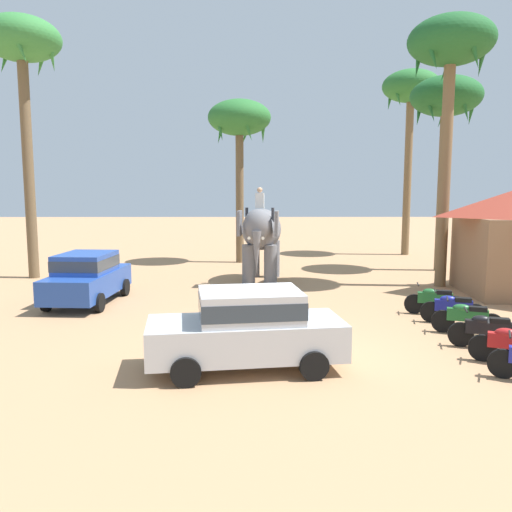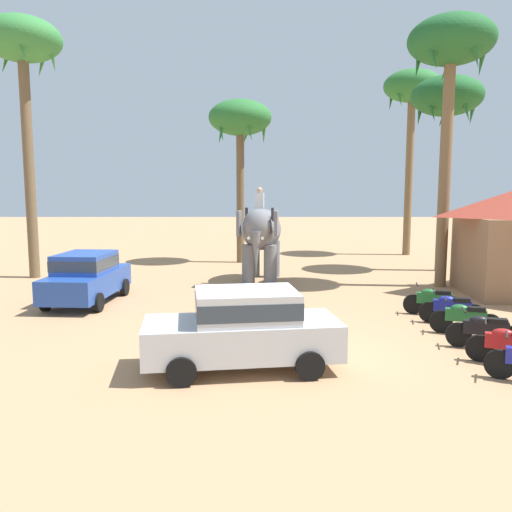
{
  "view_description": "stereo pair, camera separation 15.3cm",
  "coord_description": "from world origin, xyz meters",
  "px_view_note": "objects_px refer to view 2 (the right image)",
  "views": [
    {
      "loc": [
        -0.37,
        -11.48,
        3.8
      ],
      "look_at": [
        -0.25,
        5.5,
        1.6
      ],
      "focal_mm": 36.24,
      "sensor_mm": 36.0,
      "label": 1
    },
    {
      "loc": [
        -0.21,
        -11.48,
        3.8
      ],
      "look_at": [
        -0.25,
        5.5,
        1.6
      ],
      "focal_mm": 36.24,
      "sensor_mm": 36.0,
      "label": 2
    }
  ],
  "objects_px": {
    "car_parked_far_side": "(88,276)",
    "palm_tree_leaning_seaward": "(413,94)",
    "car_sedan_foreground": "(244,326)",
    "palm_tree_left_of_road": "(241,123)",
    "palm_tree_behind_elephant": "(448,102)",
    "palm_tree_far_back": "(24,51)",
    "motorcycle_mid_row": "(486,330)",
    "motorcycle_fourth_in_row": "(467,317)",
    "motorcycle_far_in_row": "(453,308)",
    "palm_tree_near_hut": "(452,51)",
    "motorcycle_second_in_row": "(511,345)",
    "elephant_with_mahout": "(262,234)",
    "motorcycle_end_of_row": "(435,300)"
  },
  "relations": [
    {
      "from": "elephant_with_mahout",
      "to": "motorcycle_far_in_row",
      "type": "distance_m",
      "value": 8.78
    },
    {
      "from": "motorcycle_second_in_row",
      "to": "palm_tree_leaning_seaward",
      "type": "relative_size",
      "value": 0.16
    },
    {
      "from": "palm_tree_leaning_seaward",
      "to": "palm_tree_behind_elephant",
      "type": "bearing_deg",
      "value": -91.43
    },
    {
      "from": "car_sedan_foreground",
      "to": "motorcycle_fourth_in_row",
      "type": "xyz_separation_m",
      "value": [
        5.76,
        2.6,
        -0.46
      ]
    },
    {
      "from": "elephant_with_mahout",
      "to": "motorcycle_end_of_row",
      "type": "xyz_separation_m",
      "value": [
        5.19,
        -5.75,
        -1.53
      ]
    },
    {
      "from": "car_parked_far_side",
      "to": "palm_tree_far_back",
      "type": "height_order",
      "value": "palm_tree_far_back"
    },
    {
      "from": "motorcycle_mid_row",
      "to": "motorcycle_end_of_row",
      "type": "height_order",
      "value": "same"
    },
    {
      "from": "palm_tree_near_hut",
      "to": "palm_tree_far_back",
      "type": "xyz_separation_m",
      "value": [
        -16.87,
        2.06,
        0.55
      ]
    },
    {
      "from": "elephant_with_mahout",
      "to": "palm_tree_left_of_road",
      "type": "bearing_deg",
      "value": 100.07
    },
    {
      "from": "motorcycle_end_of_row",
      "to": "palm_tree_far_back",
      "type": "xyz_separation_m",
      "value": [
        -15.0,
        6.74,
        8.99
      ]
    },
    {
      "from": "car_sedan_foreground",
      "to": "palm_tree_left_of_road",
      "type": "distance_m",
      "value": 17.37
    },
    {
      "from": "car_parked_far_side",
      "to": "palm_tree_left_of_road",
      "type": "xyz_separation_m",
      "value": [
        4.87,
        9.76,
        6.23
      ]
    },
    {
      "from": "car_sedan_foreground",
      "to": "palm_tree_behind_elephant",
      "type": "height_order",
      "value": "palm_tree_behind_elephant"
    },
    {
      "from": "motorcycle_fourth_in_row",
      "to": "motorcycle_far_in_row",
      "type": "relative_size",
      "value": 0.98
    },
    {
      "from": "motorcycle_fourth_in_row",
      "to": "palm_tree_near_hut",
      "type": "relative_size",
      "value": 0.17
    },
    {
      "from": "elephant_with_mahout",
      "to": "motorcycle_fourth_in_row",
      "type": "distance_m",
      "value": 9.63
    },
    {
      "from": "palm_tree_left_of_road",
      "to": "motorcycle_second_in_row",
      "type": "bearing_deg",
      "value": -68.47
    },
    {
      "from": "motorcycle_mid_row",
      "to": "palm_tree_near_hut",
      "type": "distance_m",
      "value": 11.8
    },
    {
      "from": "motorcycle_second_in_row",
      "to": "palm_tree_left_of_road",
      "type": "distance_m",
      "value": 18.44
    },
    {
      "from": "elephant_with_mahout",
      "to": "palm_tree_far_back",
      "type": "xyz_separation_m",
      "value": [
        -9.81,
        1.0,
        7.46
      ]
    },
    {
      "from": "car_sedan_foreground",
      "to": "palm_tree_left_of_road",
      "type": "bearing_deg",
      "value": 91.91
    },
    {
      "from": "motorcycle_fourth_in_row",
      "to": "palm_tree_behind_elephant",
      "type": "bearing_deg",
      "value": 73.82
    },
    {
      "from": "motorcycle_mid_row",
      "to": "motorcycle_far_in_row",
      "type": "xyz_separation_m",
      "value": [
        0.08,
        2.32,
        0.0
      ]
    },
    {
      "from": "motorcycle_fourth_in_row",
      "to": "palm_tree_behind_elephant",
      "type": "xyz_separation_m",
      "value": [
        3.14,
        10.84,
        7.24
      ]
    },
    {
      "from": "car_sedan_foreground",
      "to": "palm_tree_leaning_seaward",
      "type": "height_order",
      "value": "palm_tree_leaning_seaward"
    },
    {
      "from": "car_parked_far_side",
      "to": "motorcycle_end_of_row",
      "type": "bearing_deg",
      "value": -8.63
    },
    {
      "from": "motorcycle_fourth_in_row",
      "to": "palm_tree_left_of_road",
      "type": "height_order",
      "value": "palm_tree_left_of_road"
    },
    {
      "from": "motorcycle_second_in_row",
      "to": "palm_tree_near_hut",
      "type": "height_order",
      "value": "palm_tree_near_hut"
    },
    {
      "from": "palm_tree_leaning_seaward",
      "to": "motorcycle_far_in_row",
      "type": "bearing_deg",
      "value": -101.68
    },
    {
      "from": "motorcycle_mid_row",
      "to": "palm_tree_left_of_road",
      "type": "height_order",
      "value": "palm_tree_left_of_road"
    },
    {
      "from": "palm_tree_far_back",
      "to": "motorcycle_mid_row",
      "type": "bearing_deg",
      "value": -33.85
    },
    {
      "from": "palm_tree_behind_elephant",
      "to": "palm_tree_far_back",
      "type": "relative_size",
      "value": 0.82
    },
    {
      "from": "car_sedan_foreground",
      "to": "motorcycle_fourth_in_row",
      "type": "relative_size",
      "value": 2.47
    },
    {
      "from": "palm_tree_near_hut",
      "to": "palm_tree_leaning_seaward",
      "type": "bearing_deg",
      "value": 81.28
    },
    {
      "from": "palm_tree_near_hut",
      "to": "motorcycle_fourth_in_row",
      "type": "bearing_deg",
      "value": -104.53
    },
    {
      "from": "car_parked_far_side",
      "to": "palm_tree_far_back",
      "type": "bearing_deg",
      "value": 127.8
    },
    {
      "from": "motorcycle_second_in_row",
      "to": "car_sedan_foreground",
      "type": "bearing_deg",
      "value": -177.82
    },
    {
      "from": "motorcycle_far_in_row",
      "to": "palm_tree_near_hut",
      "type": "distance_m",
      "value": 10.34
    },
    {
      "from": "car_sedan_foreground",
      "to": "elephant_with_mahout",
      "type": "xyz_separation_m",
      "value": [
        0.47,
        10.5,
        1.06
      ]
    },
    {
      "from": "car_sedan_foreground",
      "to": "motorcycle_mid_row",
      "type": "xyz_separation_m",
      "value": [
        5.74,
        1.38,
        -0.46
      ]
    },
    {
      "from": "motorcycle_mid_row",
      "to": "motorcycle_fourth_in_row",
      "type": "distance_m",
      "value": 1.22
    },
    {
      "from": "motorcycle_mid_row",
      "to": "palm_tree_leaning_seaward",
      "type": "distance_m",
      "value": 20.22
    },
    {
      "from": "palm_tree_leaning_seaward",
      "to": "motorcycle_second_in_row",
      "type": "bearing_deg",
      "value": -99.74
    },
    {
      "from": "palm_tree_left_of_road",
      "to": "car_sedan_foreground",
      "type": "bearing_deg",
      "value": -88.09
    },
    {
      "from": "palm_tree_near_hut",
      "to": "palm_tree_leaning_seaward",
      "type": "relative_size",
      "value": 0.97
    },
    {
      "from": "car_sedan_foreground",
      "to": "car_parked_far_side",
      "type": "bearing_deg",
      "value": 130.04
    },
    {
      "from": "car_sedan_foreground",
      "to": "motorcycle_fourth_in_row",
      "type": "bearing_deg",
      "value": 24.32
    },
    {
      "from": "car_parked_far_side",
      "to": "palm_tree_leaning_seaward",
      "type": "height_order",
      "value": "palm_tree_leaning_seaward"
    },
    {
      "from": "palm_tree_behind_elephant",
      "to": "palm_tree_left_of_road",
      "type": "relative_size",
      "value": 1.07
    },
    {
      "from": "motorcycle_end_of_row",
      "to": "palm_tree_left_of_road",
      "type": "xyz_separation_m",
      "value": [
        -6.21,
        11.45,
        6.69
      ]
    }
  ]
}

